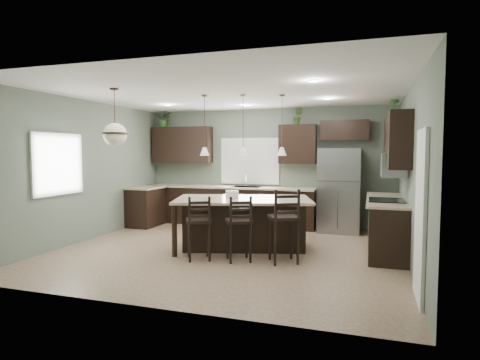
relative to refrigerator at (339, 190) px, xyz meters
name	(u,v)px	position (x,y,z in m)	size (l,w,h in m)	color
ground	(228,251)	(-1.77, -2.39, -0.93)	(6.00, 6.00, 0.00)	#9E8466
pantry_door	(420,216)	(1.21, -3.94, 0.09)	(0.04, 0.82, 2.04)	white
window_back	(250,161)	(-2.17, 0.35, 0.62)	(1.35, 0.02, 1.00)	white
window_left	(57,164)	(-4.75, -3.19, 0.62)	(0.02, 1.10, 1.00)	white
left_return_cabs	(146,207)	(-4.47, -0.69, -0.48)	(0.60, 0.90, 0.90)	black
left_return_countertop	(146,188)	(-4.45, -0.69, -0.01)	(0.66, 0.96, 0.04)	#C7B796
back_lower_cabs	(229,206)	(-2.62, 0.06, -0.48)	(4.20, 0.60, 0.90)	black
back_countertop	(228,187)	(-2.62, 0.04, -0.01)	(4.20, 0.66, 0.04)	#C7B796
sink_inset	(246,187)	(-2.17, 0.04, 0.01)	(0.70, 0.45, 0.01)	gray
faucet	(246,181)	(-2.17, 0.01, 0.16)	(0.02, 0.02, 0.28)	silver
back_upper_left	(182,145)	(-3.92, 0.19, 1.02)	(1.55, 0.34, 0.90)	black
back_upper_right	(298,144)	(-0.97, 0.19, 1.02)	(0.85, 0.34, 0.90)	black
fridge_header	(345,130)	(0.08, 0.19, 1.32)	(1.05, 0.34, 0.45)	black
right_lower_cabs	(386,226)	(0.93, -1.51, -0.48)	(0.60, 2.35, 0.90)	black
right_countertop	(386,200)	(0.91, -1.51, -0.01)	(0.66, 2.35, 0.04)	#C7B796
cooktop	(387,200)	(0.91, -1.79, 0.02)	(0.58, 0.75, 0.02)	black
wall_oven_front	(368,228)	(0.63, -1.79, -0.48)	(0.01, 0.72, 0.60)	gray
right_upper_cabs	(396,142)	(1.06, -1.51, 1.02)	(0.34, 2.35, 0.90)	black
microwave	(394,165)	(1.01, -1.79, 0.62)	(0.40, 0.75, 0.40)	gray
refrigerator	(339,190)	(0.00, 0.00, 0.00)	(0.90, 0.74, 1.85)	gray
kitchen_island	(243,223)	(-1.56, -2.12, -0.46)	(2.43, 1.38, 0.92)	black
serving_dish	(232,194)	(-1.76, -2.18, 0.07)	(0.24, 0.24, 0.14)	silver
bar_stool_left	(199,228)	(-2.02, -3.09, -0.39)	(0.39, 0.39, 1.07)	black
bar_stool_center	(239,228)	(-1.37, -2.97, -0.39)	(0.40, 0.40, 1.08)	black
bar_stool_right	(284,226)	(-0.66, -2.83, -0.33)	(0.44, 0.44, 1.20)	black
pendant_left	(204,125)	(-2.24, -2.31, 1.32)	(0.17, 0.17, 1.10)	white
pendant_center	(243,125)	(-1.56, -2.12, 1.32)	(0.17, 0.17, 1.10)	white
pendant_right	(282,125)	(-0.89, -1.93, 1.32)	(0.17, 0.17, 1.10)	white
chandelier	(115,117)	(-3.32, -3.46, 1.41)	(0.42, 0.42, 0.94)	#F9E8CC
plant_back_left	(164,119)	(-4.40, 0.16, 1.70)	(0.40, 0.35, 0.45)	#255123
plant_back_right	(298,116)	(-0.96, 0.16, 1.67)	(0.22, 0.17, 0.39)	#365826
plant_right_wall	(394,109)	(1.03, -0.96, 1.66)	(0.21, 0.21, 0.37)	#315B27
room_shell	(228,156)	(-1.77, -2.39, 0.77)	(6.00, 6.00, 6.00)	#5E6B5D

